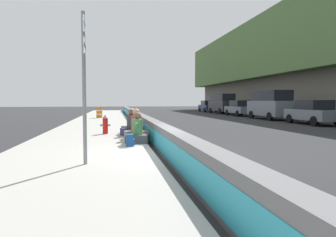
% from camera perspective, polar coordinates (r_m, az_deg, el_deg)
% --- Properties ---
extents(ground_plane, '(160.00, 160.00, 0.00)m').
position_cam_1_polar(ground_plane, '(8.87, 0.21, -7.33)').
color(ground_plane, '#2B2B2D').
rests_on(ground_plane, ground).
extents(sidewalk_strip, '(80.00, 4.40, 0.14)m').
position_cam_1_polar(sidewalk_strip, '(8.78, -17.19, -7.13)').
color(sidewalk_strip, '#A8A59E').
rests_on(sidewalk_strip, ground_plane).
extents(jersey_barrier, '(76.00, 0.45, 0.85)m').
position_cam_1_polar(jersey_barrier, '(8.80, 0.19, -4.61)').
color(jersey_barrier, slate).
rests_on(jersey_barrier, ground_plane).
extents(route_sign_post, '(0.44, 0.09, 3.60)m').
position_cam_1_polar(route_sign_post, '(7.31, -15.83, 7.66)').
color(route_sign_post, gray).
rests_on(route_sign_post, sidewalk_strip).
extents(fire_hydrant, '(0.26, 0.46, 0.88)m').
position_cam_1_polar(fire_hydrant, '(13.90, -11.99, -1.06)').
color(fire_hydrant, red).
rests_on(fire_hydrant, sidewalk_strip).
extents(seated_person_foreground, '(0.83, 0.92, 1.11)m').
position_cam_1_polar(seated_person_foreground, '(10.77, -5.91, -2.83)').
color(seated_person_foreground, '#424247').
rests_on(seated_person_foreground, sidewalk_strip).
extents(seated_person_middle, '(0.83, 0.94, 1.21)m').
position_cam_1_polar(seated_person_middle, '(11.72, -6.14, -2.16)').
color(seated_person_middle, '#706651').
rests_on(seated_person_middle, sidewalk_strip).
extents(seated_person_rear, '(0.89, 0.98, 1.16)m').
position_cam_1_polar(seated_person_rear, '(13.05, -7.05, -1.67)').
color(seated_person_rear, '#23284C').
rests_on(seated_person_rear, sidewalk_strip).
extents(seated_person_far, '(0.94, 1.02, 1.17)m').
position_cam_1_polar(seated_person_far, '(14.20, -6.93, -1.25)').
color(seated_person_far, '#424247').
rests_on(seated_person_far, sidewalk_strip).
extents(backpack, '(0.32, 0.28, 0.40)m').
position_cam_1_polar(backpack, '(10.02, -7.35, -4.18)').
color(backpack, navy).
rests_on(backpack, sidewalk_strip).
extents(construction_barrel, '(0.54, 0.54, 0.95)m').
position_cam_1_polar(construction_barrel, '(27.14, -13.09, 1.14)').
color(construction_barrel, orange).
rests_on(construction_barrel, sidewalk_strip).
extents(parked_car_third, '(4.56, 2.06, 1.71)m').
position_cam_1_polar(parked_car_third, '(23.08, 26.13, 1.10)').
color(parked_car_third, slate).
rests_on(parked_car_third, ground_plane).
extents(parked_car_fourth, '(5.11, 2.12, 2.56)m').
position_cam_1_polar(parked_car_fourth, '(27.81, 19.10, 2.61)').
color(parked_car_fourth, slate).
rests_on(parked_car_fourth, ground_plane).
extents(parked_car_midline, '(4.52, 1.98, 1.71)m').
position_cam_1_polar(parked_car_midline, '(33.60, 13.64, 1.97)').
color(parked_car_midline, slate).
rests_on(parked_car_midline, ground_plane).
extents(parked_car_far, '(5.17, 2.25, 2.56)m').
position_cam_1_polar(parked_car_far, '(39.16, 10.39, 2.92)').
color(parked_car_far, '#28282D').
rests_on(parked_car_far, ground_plane).
extents(parked_car_farther, '(4.55, 2.04, 1.71)m').
position_cam_1_polar(parked_car_farther, '(44.99, 7.68, 2.37)').
color(parked_car_farther, navy).
rests_on(parked_car_farther, ground_plane).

